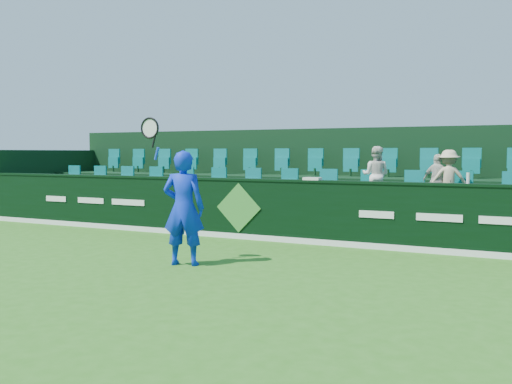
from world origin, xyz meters
The scene contains 13 objects.
ground centered at (0.00, 0.00, 0.00)m, with size 60.00×60.00×0.00m, color #2C6D1A.
sponsor_hoarding centered at (0.00, 4.00, 0.67)m, with size 16.00×0.25×1.35m.
stand_tier_front centered at (0.00, 5.10, 0.40)m, with size 16.00×2.00×0.80m, color black.
stand_tier_back centered at (0.00, 7.00, 0.65)m, with size 16.00×1.80×1.30m, color black.
stand_rear centered at (0.00, 7.44, 1.22)m, with size 16.00×4.10×2.60m.
seat_row_front centered at (0.00, 5.50, 1.10)m, with size 13.50×0.50×0.60m, color #0D706F.
seat_row_back centered at (0.00, 7.30, 1.60)m, with size 13.50×0.50×0.60m, color #0D706F.
tennis_player centered at (0.54, 0.88, 0.99)m, with size 1.26×0.66×2.59m.
spectator_left centered at (2.76, 5.12, 1.43)m, with size 0.61×0.48×1.27m, color white.
spectator_middle centered at (4.07, 5.12, 1.35)m, with size 0.64×0.27×1.10m, color beige.
spectator_right centered at (4.29, 5.12, 1.39)m, with size 0.77×0.44×1.18m, color #CCBB90.
towel centered at (1.70, 4.00, 1.38)m, with size 0.35×0.23×0.05m, color silver.
drinks_bottle centered at (4.79, 4.00, 1.45)m, with size 0.07×0.07×0.21m, color silver.
Camera 1 is at (5.96, -7.24, 1.93)m, focal length 40.00 mm.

